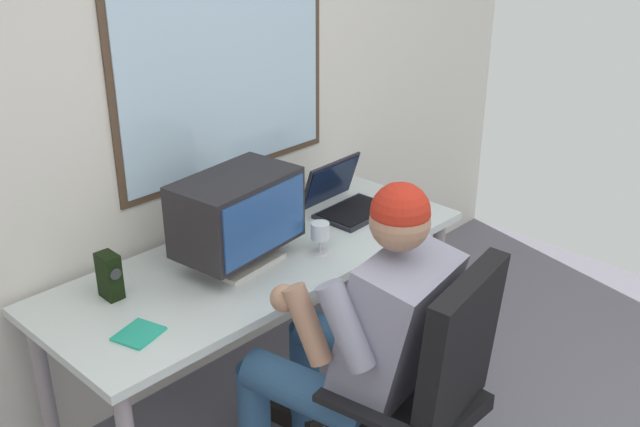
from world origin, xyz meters
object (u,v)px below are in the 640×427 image
person_seated (357,337)px  laptop (344,198)px  cd_case (139,334)px  desk_speaker (110,276)px  crt_monitor (237,214)px  office_chair (427,385)px  wine_glass (320,233)px  desk (261,271)px

person_seated → laptop: bearing=45.0°
cd_case → desk_speaker: bearing=75.3°
crt_monitor → person_seated: bearing=-91.3°
office_chair → wine_glass: bearing=70.7°
crt_monitor → desk_speaker: 0.52m
desk → cd_case: 0.68m
wine_glass → desk_speaker: desk_speaker is taller
crt_monitor → wine_glass: (0.28, -0.17, -0.12)m
desk → person_seated: size_ratio=1.43×
person_seated → laptop: person_seated is taller
laptop → cd_case: (-1.21, -0.19, -0.05)m
desk → laptop: laptop is taller
office_chair → person_seated: (-0.04, 0.27, 0.08)m
office_chair → laptop: size_ratio=2.96×
person_seated → crt_monitor: person_seated is taller
person_seated → cd_case: (-0.54, 0.48, 0.05)m
laptop → desk_speaker: 1.15m
laptop → desk_speaker: laptop is taller
desk → crt_monitor: 0.31m
office_chair → desk_speaker: bearing=116.4°
laptop → wine_glass: laptop is taller
crt_monitor → desk_speaker: bearing=164.5°
desk → office_chair: size_ratio=1.76×
desk_speaker → cd_case: desk_speaker is taller
desk → laptop: size_ratio=5.21×
desk → crt_monitor: size_ratio=3.55×
laptop → cd_case: bearing=-171.1°
laptop → cd_case: size_ratio=2.02×
office_chair → crt_monitor: bearing=91.7°
desk → desk_speaker: 0.63m
office_chair → cd_case: bearing=127.9°
office_chair → laptop: (0.63, 0.94, 0.19)m
laptop → desk_speaker: size_ratio=2.02×
cd_case → person_seated: bearing=-41.4°
office_chair → laptop: office_chair is taller
person_seated → wine_glass: 0.56m
desk_speaker → cd_case: 0.30m
office_chair → wine_glass: 0.80m
person_seated → laptop: 0.95m
office_chair → cd_case: 0.96m
person_seated → desk_speaker: (-0.47, 0.76, 0.13)m
person_seated → crt_monitor: 0.68m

